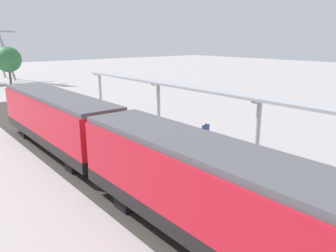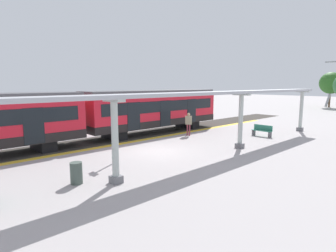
% 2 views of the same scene
% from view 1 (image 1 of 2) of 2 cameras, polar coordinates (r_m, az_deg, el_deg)
% --- Properties ---
extents(ground_plane, '(176.00, 176.00, 0.00)m').
position_cam_1_polar(ground_plane, '(20.41, -0.75, -4.01)').
color(ground_plane, '#A8A1A1').
extents(tactile_edge_strip, '(0.52, 35.00, 0.01)m').
position_cam_1_polar(tactile_edge_strip, '(18.70, -8.38, -5.98)').
color(tactile_edge_strip, yellow).
rests_on(tactile_edge_strip, ground).
extents(trackbed, '(3.20, 47.00, 0.01)m').
position_cam_1_polar(trackbed, '(17.89, -13.50, -7.24)').
color(trackbed, '#38332D').
rests_on(trackbed, ground).
extents(train_near_carriage, '(2.65, 12.36, 3.48)m').
position_cam_1_polar(train_near_carriage, '(10.62, 7.92, -12.16)').
color(train_near_carriage, red).
rests_on(train_near_carriage, ground).
extents(train_far_carriage, '(2.65, 12.36, 3.48)m').
position_cam_1_polar(train_far_carriage, '(21.05, -18.89, 0.95)').
color(train_far_carriage, red).
rests_on(train_far_carriage, ground).
extents(canopy_pillar_second, '(1.10, 0.44, 3.42)m').
position_cam_1_polar(canopy_pillar_second, '(18.91, 15.48, -0.62)').
color(canopy_pillar_second, slate).
rests_on(canopy_pillar_second, ground).
extents(canopy_pillar_third, '(1.10, 0.44, 3.42)m').
position_cam_1_polar(canopy_pillar_third, '(25.04, -1.69, 3.68)').
color(canopy_pillar_third, slate).
rests_on(canopy_pillar_third, ground).
extents(canopy_pillar_fourth, '(1.10, 0.44, 3.42)m').
position_cam_1_polar(canopy_pillar_fourth, '(32.81, -11.82, 6.08)').
color(canopy_pillar_fourth, slate).
rests_on(canopy_pillar_fourth, ground).
extents(canopy_beam, '(1.20, 28.00, 0.16)m').
position_cam_1_polar(canopy_beam, '(21.58, 5.30, 6.54)').
color(canopy_beam, '#A8AAB2').
rests_on(canopy_beam, canopy_pillar_nearest).
extents(bench_near_end, '(1.50, 0.44, 0.86)m').
position_cam_1_polar(bench_near_end, '(28.60, -9.15, 2.29)').
color(bench_near_end, '#2E7F66').
rests_on(bench_near_end, ground).
extents(bench_mid_platform, '(1.51, 0.48, 0.86)m').
position_cam_1_polar(bench_mid_platform, '(16.56, 25.61, -8.58)').
color(bench_mid_platform, '#2B7367').
rests_on(bench_mid_platform, ground).
extents(trash_bin, '(0.48, 0.48, 0.88)m').
position_cam_1_polar(trash_bin, '(17.86, 16.47, -5.98)').
color(trash_bin, '#435149').
rests_on(trash_bin, ground).
extents(platform_info_sign, '(0.56, 0.10, 2.20)m').
position_cam_1_polar(platform_info_sign, '(18.07, 6.57, -2.22)').
color(platform_info_sign, '#4C4C51').
rests_on(platform_info_sign, ground).
extents(passenger_waiting_near_edge, '(0.54, 0.50, 1.76)m').
position_cam_1_polar(passenger_waiting_near_edge, '(23.21, -13.01, 0.79)').
color(passenger_waiting_near_edge, brown).
rests_on(passenger_waiting_near_edge, ground).
extents(tree_left_background, '(3.66, 3.66, 5.65)m').
position_cam_1_polar(tree_left_background, '(53.01, -26.28, 10.43)').
color(tree_left_background, brown).
rests_on(tree_left_background, ground).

